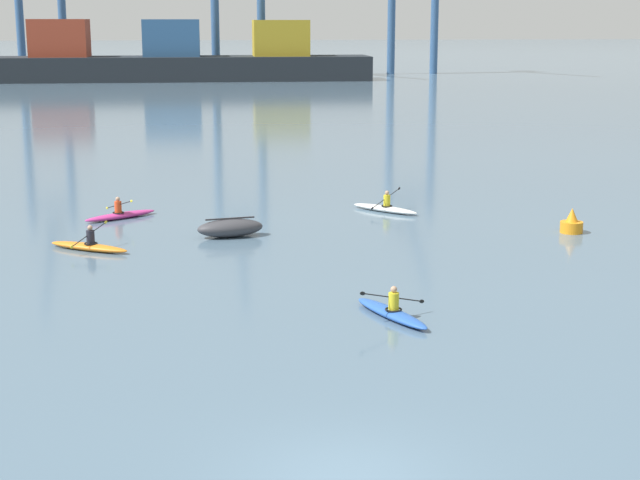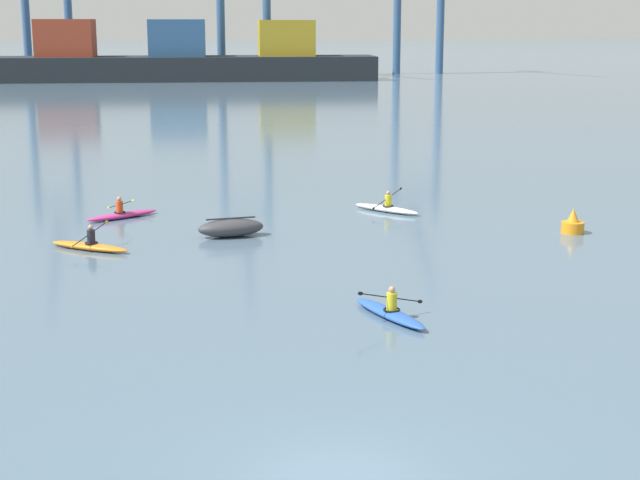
# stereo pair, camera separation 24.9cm
# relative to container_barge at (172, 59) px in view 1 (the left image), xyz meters

# --- Properties ---
(ground_plane) EXTENTS (800.00, 800.00, 0.00)m
(ground_plane) POSITION_rel_container_barge_xyz_m (7.13, -122.50, -2.94)
(ground_plane) COLOR slate
(container_barge) EXTENTS (54.91, 8.71, 8.38)m
(container_barge) POSITION_rel_container_barge_xyz_m (0.00, 0.00, 0.00)
(container_barge) COLOR #1E2328
(container_barge) RESTS_ON ground
(capsized_dinghy) EXTENTS (2.76, 1.59, 0.76)m
(capsized_dinghy) POSITION_rel_container_barge_xyz_m (5.52, -101.48, -2.59)
(capsized_dinghy) COLOR #38383D
(capsized_dinghy) RESTS_ON ground
(channel_buoy) EXTENTS (0.90, 0.90, 1.00)m
(channel_buoy) POSITION_rel_container_barge_xyz_m (19.06, -102.28, -2.58)
(channel_buoy) COLOR orange
(channel_buoy) RESTS_ON ground
(kayak_magenta) EXTENTS (3.11, 2.48, 0.98)m
(kayak_magenta) POSITION_rel_container_barge_xyz_m (0.93, -97.35, -2.77)
(kayak_magenta) COLOR #C13384
(kayak_magenta) RESTS_ON ground
(kayak_orange) EXTENTS (3.22, 2.28, 0.95)m
(kayak_orange) POSITION_rel_container_barge_xyz_m (0.28, -103.21, -2.77)
(kayak_orange) COLOR orange
(kayak_orange) RESTS_ON ground
(kayak_white) EXTENTS (2.79, 2.86, 0.99)m
(kayak_white) POSITION_rel_container_barge_xyz_m (12.45, -97.13, -2.77)
(kayak_white) COLOR silver
(kayak_white) RESTS_ON ground
(kayak_blue) EXTENTS (2.07, 3.36, 0.95)m
(kayak_blue) POSITION_rel_container_barge_xyz_m (9.82, -112.71, -2.77)
(kayak_blue) COLOR #2856B2
(kayak_blue) RESTS_ON ground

